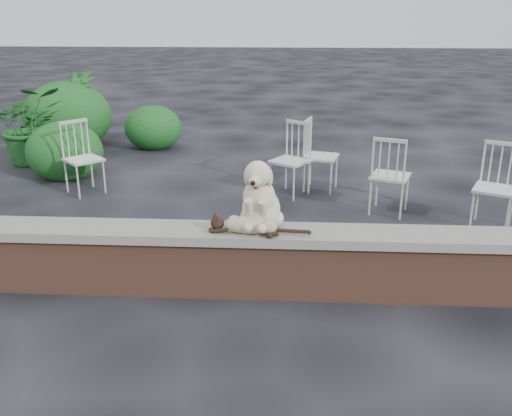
# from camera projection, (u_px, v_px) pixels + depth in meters

# --- Properties ---
(ground) EXTENTS (60.00, 60.00, 0.00)m
(ground) POSITION_uv_depth(u_px,v_px,m) (222.00, 291.00, 4.86)
(ground) COLOR black
(ground) RESTS_ON ground
(brick_wall) EXTENTS (6.00, 0.30, 0.50)m
(brick_wall) POSITION_uv_depth(u_px,v_px,m) (222.00, 265.00, 4.77)
(brick_wall) COLOR brown
(brick_wall) RESTS_ON ground
(capstone) EXTENTS (6.20, 0.40, 0.08)m
(capstone) POSITION_uv_depth(u_px,v_px,m) (221.00, 233.00, 4.67)
(capstone) COLOR slate
(capstone) RESTS_ON brick_wall
(dog) EXTENTS (0.49, 0.59, 0.61)m
(dog) POSITION_uv_depth(u_px,v_px,m) (261.00, 192.00, 4.61)
(dog) COLOR beige
(dog) RESTS_ON capstone
(cat) EXTENTS (1.00, 0.40, 0.17)m
(cat) POSITION_uv_depth(u_px,v_px,m) (250.00, 224.00, 4.55)
(cat) COLOR tan
(cat) RESTS_ON capstone
(chair_d) EXTENTS (0.75, 0.75, 0.94)m
(chair_d) POSITION_uv_depth(u_px,v_px,m) (495.00, 187.00, 6.08)
(chair_d) COLOR white
(chair_d) RESTS_ON ground
(chair_c) EXTENTS (0.72, 0.72, 0.94)m
(chair_c) POSITION_uv_depth(u_px,v_px,m) (390.00, 175.00, 6.54)
(chair_c) COLOR white
(chair_c) RESTS_ON ground
(chair_b) EXTENTS (0.78, 0.78, 0.94)m
(chair_b) POSITION_uv_depth(u_px,v_px,m) (290.00, 160.00, 7.18)
(chair_b) COLOR white
(chair_b) RESTS_ON ground
(chair_e) EXTENTS (0.69, 0.69, 0.94)m
(chair_e) POSITION_uv_depth(u_px,v_px,m) (321.00, 155.00, 7.39)
(chair_e) COLOR white
(chair_e) RESTS_ON ground
(chair_a) EXTENTS (0.79, 0.79, 0.94)m
(chair_a) POSITION_uv_depth(u_px,v_px,m) (83.00, 158.00, 7.25)
(chair_a) COLOR white
(chair_a) RESTS_ON ground
(potted_plant_a) EXTENTS (1.41, 1.38, 1.20)m
(potted_plant_a) POSITION_uv_depth(u_px,v_px,m) (29.00, 125.00, 8.61)
(potted_plant_a) COLOR #154A1A
(potted_plant_a) RESTS_ON ground
(potted_plant_b) EXTENTS (0.96, 0.96, 1.27)m
(potted_plant_b) POSITION_uv_depth(u_px,v_px,m) (78.00, 109.00, 9.74)
(potted_plant_b) COLOR #154A1A
(potted_plant_b) RESTS_ON ground
(shrubbery) EXTENTS (2.73, 3.06, 1.19)m
(shrubbery) POSITION_uv_depth(u_px,v_px,m) (82.00, 125.00, 9.28)
(shrubbery) COLOR #154A1A
(shrubbery) RESTS_ON ground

